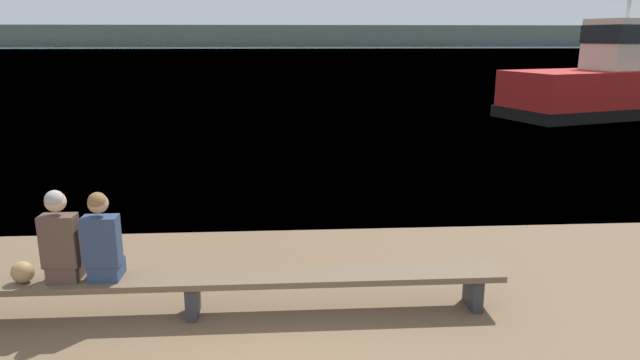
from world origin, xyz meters
name	(u,v)px	position (x,y,z in m)	size (l,w,h in m)	color
water_surface	(280,52)	(0.00, 125.26, 0.00)	(240.00, 240.00, 0.00)	teal
far_shoreline	(280,36)	(0.00, 195.43, 3.49)	(600.00, 12.00, 6.98)	#4C4C42
bench_main	(192,284)	(-0.68, 2.39, 0.39)	(7.11, 0.47, 0.47)	brown
person_left	(61,240)	(-2.06, 2.39, 0.95)	(0.38, 0.38, 1.05)	#4C382D
person_right	(102,240)	(-1.62, 2.39, 0.93)	(0.38, 0.38, 1.02)	navy
shopping_bag	(23,272)	(-2.50, 2.36, 0.59)	(0.25, 0.20, 0.25)	#9E754C
tugboat_red	(618,85)	(13.95, 18.77, 1.20)	(10.18, 6.00, 6.35)	#A81919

